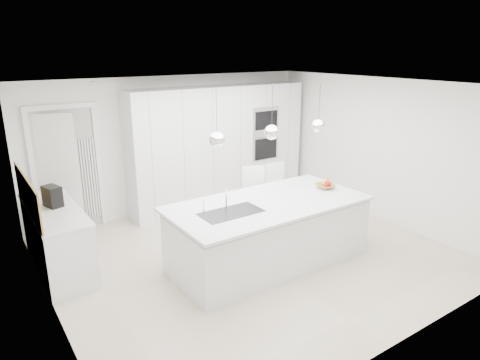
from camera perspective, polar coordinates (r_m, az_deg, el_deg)
floor at (r=6.52m, az=1.51°, el=-9.93°), size 5.50×5.50×0.00m
wall_back at (r=8.14m, az=-8.77°, el=4.81°), size 5.50×0.00×5.50m
wall_left at (r=5.05m, az=-24.73°, el=-4.42°), size 0.00×5.00×5.00m
ceiling at (r=5.82m, az=1.70°, el=12.54°), size 5.50×5.50×0.00m
tall_cabinets at (r=8.28m, az=-2.83°, el=4.48°), size 3.60×0.60×2.30m
oven_stack at (r=8.49m, az=3.47°, el=6.17°), size 0.62×0.04×1.05m
doorway_frame at (r=7.57m, az=-21.99°, el=1.02°), size 1.11×0.08×2.13m
hallway_door at (r=7.48m, az=-23.74°, el=0.47°), size 0.76×0.38×2.00m
radiator at (r=7.67m, az=-19.51°, el=0.14°), size 0.32×0.04×1.40m
left_base_cabinets at (r=6.49m, az=-23.15°, el=-7.33°), size 0.60×1.80×0.86m
left_worktop at (r=6.33m, az=-23.63°, el=-3.61°), size 0.62×1.82×0.04m
oak_backsplash at (r=6.21m, az=-26.51°, el=-1.74°), size 0.02×1.80×0.50m
island_base at (r=6.17m, az=3.94°, el=-7.17°), size 2.80×1.20×0.86m
island_worktop at (r=6.03m, az=3.73°, el=-3.12°), size 2.84×1.40×0.04m
island_sink at (r=5.67m, az=-1.19°, el=-5.13°), size 0.84×0.44×0.18m
island_tap at (r=5.77m, az=-1.87°, el=-2.28°), size 0.02×0.02×0.30m
pendant_left at (r=5.25m, az=-3.10°, el=5.38°), size 0.20×0.20×0.20m
pendant_mid at (r=5.72m, az=4.24°, el=6.36°), size 0.20×0.20×0.20m
pendant_right at (r=6.28m, az=10.38°, el=7.09°), size 0.20×0.20×0.20m
fruit_bowl at (r=6.71m, az=11.30°, el=-0.81°), size 0.31×0.31×0.07m
espresso_machine at (r=6.34m, az=-23.74°, el=-2.01°), size 0.24×0.31×0.29m
bar_stool_left at (r=6.91m, az=2.47°, el=-3.13°), size 0.55×0.63×1.15m
bar_stool_right at (r=7.35m, az=5.23°, el=-2.16°), size 0.45×0.56×1.09m
apple_a at (r=6.72m, az=11.68°, el=-0.47°), size 0.09×0.09×0.09m
apple_b at (r=6.73m, az=11.71°, el=-0.48°), size 0.08×0.08×0.08m
apple_c at (r=6.77m, az=11.35°, el=-0.41°), size 0.07×0.07×0.07m
banana_bunch at (r=6.69m, az=11.41°, el=-0.22°), size 0.22×0.16×0.19m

